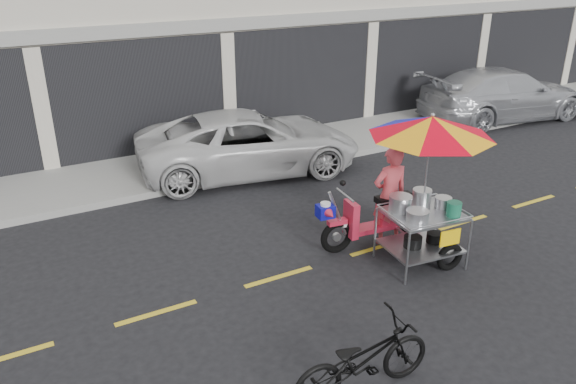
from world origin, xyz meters
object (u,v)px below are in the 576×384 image
food_vendor_rig (413,166)px  white_pickup (249,142)px  near_bicycle (363,359)px  silver_pickup (503,94)px

food_vendor_rig → white_pickup: bearing=104.2°
near_bicycle → food_vendor_rig: (2.59, 2.31, 1.13)m
silver_pickup → food_vendor_rig: bearing=129.3°
silver_pickup → food_vendor_rig: size_ratio=2.09×
white_pickup → silver_pickup: 8.60m
white_pickup → near_bicycle: 7.37m
silver_pickup → near_bicycle: 12.84m
white_pickup → food_vendor_rig: food_vendor_rig is taller
white_pickup → silver_pickup: bearing=-78.2°
silver_pickup → white_pickup: bearing=98.4°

